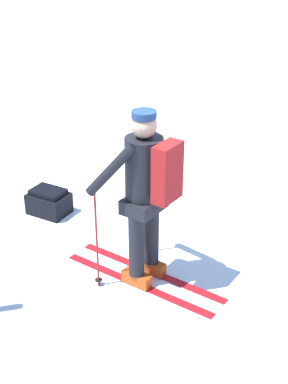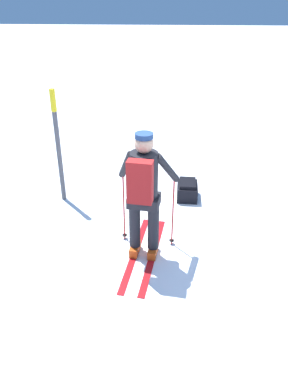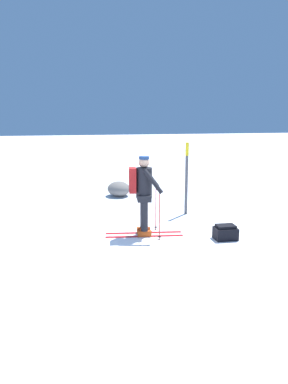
# 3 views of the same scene
# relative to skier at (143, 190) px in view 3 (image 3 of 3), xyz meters

# --- Properties ---
(ground_plane) EXTENTS (80.00, 80.00, 0.00)m
(ground_plane) POSITION_rel_skier_xyz_m (-0.39, -0.07, -1.01)
(ground_plane) COLOR white
(skier) EXTENTS (0.84, 1.73, 1.74)m
(skier) POSITION_rel_skier_xyz_m (0.00, 0.00, 0.00)
(skier) COLOR red
(skier) RESTS_ON ground_plane
(dropped_backpack) EXTENTS (0.36, 0.48, 0.31)m
(dropped_backpack) POSITION_rel_skier_xyz_m (-0.65, -1.66, -0.86)
(dropped_backpack) COLOR black
(dropped_backpack) RESTS_ON ground_plane
(trail_marker) EXTENTS (0.09, 0.09, 1.90)m
(trail_marker) POSITION_rel_skier_xyz_m (1.49, -1.47, 0.10)
(trail_marker) COLOR #4C4C51
(trail_marker) RESTS_ON ground_plane
(rock_boulder) EXTENTS (0.86, 0.73, 0.47)m
(rock_boulder) POSITION_rel_skier_xyz_m (4.06, -0.02, -0.77)
(rock_boulder) COLOR slate
(rock_boulder) RESTS_ON ground_plane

